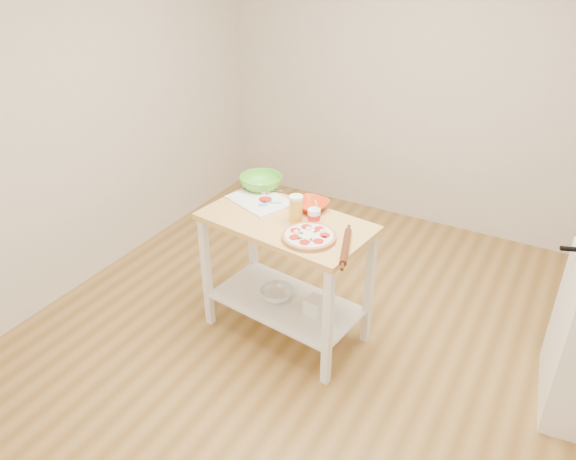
# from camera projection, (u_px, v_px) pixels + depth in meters

# --- Properties ---
(room_shell) EXTENTS (4.04, 4.54, 2.74)m
(room_shell) POSITION_uv_depth(u_px,v_px,m) (316.00, 172.00, 3.10)
(room_shell) COLOR olive
(room_shell) RESTS_ON ground
(prep_island) EXTENTS (1.15, 0.72, 0.90)m
(prep_island) POSITION_uv_depth(u_px,v_px,m) (286.00, 254.00, 3.68)
(prep_island) COLOR #DCAD5A
(prep_island) RESTS_ON ground
(pizza) EXTENTS (0.33, 0.33, 0.05)m
(pizza) POSITION_uv_depth(u_px,v_px,m) (309.00, 236.00, 3.35)
(pizza) COLOR tan
(pizza) RESTS_ON prep_island
(cutting_board) EXTENTS (0.48, 0.42, 0.04)m
(cutting_board) POSITION_uv_depth(u_px,v_px,m) (260.00, 200.00, 3.79)
(cutting_board) COLOR white
(cutting_board) RESTS_ON prep_island
(spatula) EXTENTS (0.13, 0.12, 0.01)m
(spatula) POSITION_uv_depth(u_px,v_px,m) (269.00, 204.00, 3.72)
(spatula) COLOR #47C3CD
(spatula) RESTS_ON cutting_board
(knife) EXTENTS (0.26, 0.12, 0.01)m
(knife) POSITION_uv_depth(u_px,v_px,m) (258.00, 189.00, 3.92)
(knife) COLOR silver
(knife) RESTS_ON cutting_board
(orange_bowl) EXTENTS (0.25, 0.25, 0.06)m
(orange_bowl) POSITION_uv_depth(u_px,v_px,m) (311.00, 205.00, 3.67)
(orange_bowl) COLOR red
(orange_bowl) RESTS_ON prep_island
(green_bowl) EXTENTS (0.32, 0.32, 0.09)m
(green_bowl) POSITION_uv_depth(u_px,v_px,m) (261.00, 182.00, 3.94)
(green_bowl) COLOR #55B92E
(green_bowl) RESTS_ON prep_island
(beer_pint) EXTENTS (0.09, 0.09, 0.18)m
(beer_pint) POSITION_uv_depth(u_px,v_px,m) (296.00, 209.00, 3.50)
(beer_pint) COLOR gold
(beer_pint) RESTS_ON prep_island
(yogurt_tub) EXTENTS (0.08, 0.08, 0.17)m
(yogurt_tub) POSITION_uv_depth(u_px,v_px,m) (314.00, 216.00, 3.50)
(yogurt_tub) COLOR white
(yogurt_tub) RESTS_ON prep_island
(rolling_pin) EXTENTS (0.16, 0.36, 0.04)m
(rolling_pin) POSITION_uv_depth(u_px,v_px,m) (346.00, 247.00, 3.23)
(rolling_pin) COLOR #522612
(rolling_pin) RESTS_ON prep_island
(shelf_glass_bowl) EXTENTS (0.32, 0.32, 0.07)m
(shelf_glass_bowl) POSITION_uv_depth(u_px,v_px,m) (277.00, 294.00, 3.89)
(shelf_glass_bowl) COLOR silver
(shelf_glass_bowl) RESTS_ON prep_island
(shelf_bin) EXTENTS (0.13, 0.13, 0.12)m
(shelf_bin) POSITION_uv_depth(u_px,v_px,m) (315.00, 306.00, 3.73)
(shelf_bin) COLOR white
(shelf_bin) RESTS_ON prep_island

